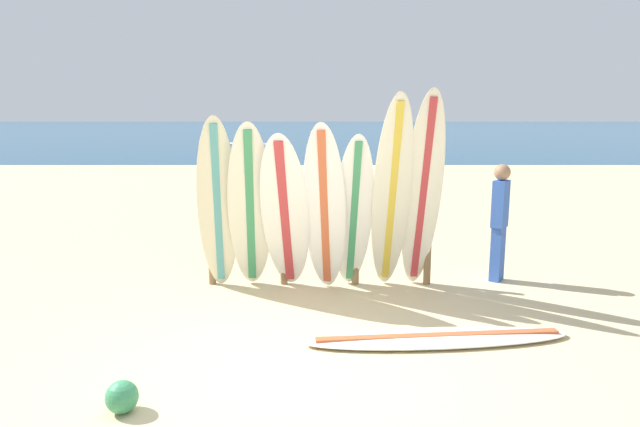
# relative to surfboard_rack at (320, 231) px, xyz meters

# --- Properties ---
(ground_plane) EXTENTS (120.00, 120.00, 0.00)m
(ground_plane) POSITION_rel_surfboard_rack_xyz_m (-0.28, -2.47, -0.69)
(ground_plane) COLOR #D3BC8C
(ocean_water) EXTENTS (120.00, 80.00, 0.01)m
(ocean_water) POSITION_rel_surfboard_rack_xyz_m (-0.28, 55.53, -0.68)
(ocean_water) COLOR navy
(ocean_water) RESTS_ON ground
(surfboard_rack) EXTENTS (2.84, 0.09, 1.11)m
(surfboard_rack) POSITION_rel_surfboard_rack_xyz_m (0.00, 0.00, 0.00)
(surfboard_rack) COLOR olive
(surfboard_rack) RESTS_ON ground
(surfboard_leaning_far_left) EXTENTS (0.56, 0.71, 2.14)m
(surfboard_leaning_far_left) POSITION_rel_surfboard_rack_xyz_m (-1.22, -0.30, 0.38)
(surfboard_leaning_far_left) COLOR beige
(surfboard_leaning_far_left) RESTS_ON ground
(surfboard_leaning_left) EXTENTS (0.61, 0.89, 2.08)m
(surfboard_leaning_left) POSITION_rel_surfboard_rack_xyz_m (-0.83, -0.33, 0.35)
(surfboard_leaning_left) COLOR silver
(surfboard_leaning_left) RESTS_ON ground
(surfboard_leaning_center_left) EXTENTS (0.66, 0.96, 1.96)m
(surfboard_leaning_center_left) POSITION_rel_surfboard_rack_xyz_m (-0.41, -0.40, 0.29)
(surfboard_leaning_center_left) COLOR white
(surfboard_leaning_center_left) RESTS_ON ground
(surfboard_leaning_center) EXTENTS (0.60, 0.73, 2.07)m
(surfboard_leaning_center) POSITION_rel_surfboard_rack_xyz_m (0.06, -0.39, 0.35)
(surfboard_leaning_center) COLOR white
(surfboard_leaning_center) RESTS_ON ground
(surfboard_leaning_center_right) EXTENTS (0.53, 0.80, 1.94)m
(surfboard_leaning_center_right) POSITION_rel_surfboard_rack_xyz_m (0.41, -0.30, 0.28)
(surfboard_leaning_center_right) COLOR white
(surfboard_leaning_center_right) RESTS_ON ground
(surfboard_leaning_right) EXTENTS (0.50, 0.93, 2.40)m
(surfboard_leaning_right) POSITION_rel_surfboard_rack_xyz_m (0.85, -0.38, 0.51)
(surfboard_leaning_right) COLOR silver
(surfboard_leaning_right) RESTS_ON ground
(surfboard_leaning_far_right) EXTENTS (0.53, 0.80, 2.45)m
(surfboard_leaning_far_right) POSITION_rel_surfboard_rack_xyz_m (1.23, -0.28, 0.53)
(surfboard_leaning_far_right) COLOR white
(surfboard_leaning_far_right) RESTS_ON ground
(surfboard_lying_on_sand) EXTENTS (2.61, 0.75, 0.08)m
(surfboard_lying_on_sand) POSITION_rel_surfboard_rack_xyz_m (1.14, -1.82, -0.65)
(surfboard_lying_on_sand) COLOR silver
(surfboard_lying_on_sand) RESTS_ON ground
(beachgoer_standing) EXTENTS (0.27, 0.29, 1.52)m
(beachgoer_standing) POSITION_rel_surfboard_rack_xyz_m (2.30, 0.15, 0.15)
(beachgoer_standing) COLOR #3359B2
(beachgoer_standing) RESTS_ON ground
(small_boat_offshore) EXTENTS (2.88, 1.84, 0.71)m
(small_boat_offshore) POSITION_rel_surfboard_rack_xyz_m (-3.85, 24.01, -0.43)
(small_boat_offshore) COLOR silver
(small_boat_offshore) RESTS_ON ocean_water
(beach_ball) EXTENTS (0.24, 0.24, 0.24)m
(beach_ball) POSITION_rel_surfboard_rack_xyz_m (-1.45, -3.10, -0.57)
(beach_ball) COLOR #388C59
(beach_ball) RESTS_ON ground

